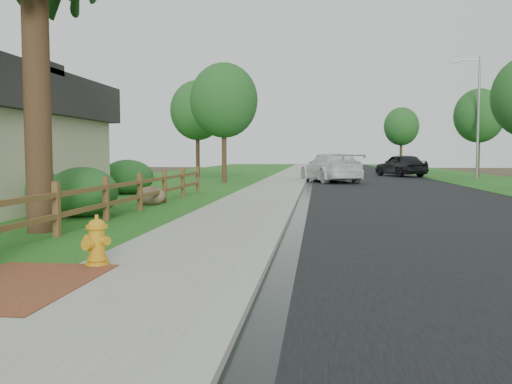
# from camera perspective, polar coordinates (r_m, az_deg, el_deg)

# --- Properties ---
(ground) EXTENTS (120.00, 120.00, 0.00)m
(ground) POSITION_cam_1_polar(r_m,az_deg,el_deg) (7.13, -4.06, -9.08)
(ground) COLOR #382E1E
(road) EXTENTS (8.00, 90.00, 0.02)m
(road) POSITION_cam_1_polar(r_m,az_deg,el_deg) (41.99, 11.09, 1.74)
(road) COLOR black
(road) RESTS_ON ground
(curb) EXTENTS (0.40, 90.00, 0.12)m
(curb) POSITION_cam_1_polar(r_m,az_deg,el_deg) (41.87, 5.35, 1.86)
(curb) COLOR #9B968D
(curb) RESTS_ON ground
(wet_gutter) EXTENTS (0.50, 90.00, 0.00)m
(wet_gutter) POSITION_cam_1_polar(r_m,az_deg,el_deg) (41.86, 5.83, 1.80)
(wet_gutter) COLOR black
(wet_gutter) RESTS_ON road
(sidewalk) EXTENTS (2.20, 90.00, 0.10)m
(sidewalk) POSITION_cam_1_polar(r_m,az_deg,el_deg) (41.92, 3.57, 1.85)
(sidewalk) COLOR gray
(sidewalk) RESTS_ON ground
(grass_strip) EXTENTS (1.60, 90.00, 0.06)m
(grass_strip) POSITION_cam_1_polar(r_m,az_deg,el_deg) (42.06, 0.98, 1.84)
(grass_strip) COLOR #174F16
(grass_strip) RESTS_ON ground
(lawn_near) EXTENTS (9.00, 90.00, 0.04)m
(lawn_near) POSITION_cam_1_polar(r_m,az_deg,el_deg) (42.88, -5.95, 1.85)
(lawn_near) COLOR #174F16
(lawn_near) RESTS_ON ground
(verge_far) EXTENTS (6.00, 90.00, 0.04)m
(verge_far) POSITION_cam_1_polar(r_m,az_deg,el_deg) (43.09, 20.28, 1.63)
(verge_far) COLOR #174F16
(verge_far) RESTS_ON ground
(brick_patch) EXTENTS (1.60, 2.40, 0.11)m
(brick_patch) POSITION_cam_1_polar(r_m,az_deg,el_deg) (6.97, -24.01, -9.27)
(brick_patch) COLOR brown
(brick_patch) RESTS_ON ground
(ranch_fence) EXTENTS (0.12, 16.92, 1.10)m
(ranch_fence) POSITION_cam_1_polar(r_m,az_deg,el_deg) (14.14, -13.68, -0.15)
(ranch_fence) COLOR #53381B
(ranch_fence) RESTS_ON ground
(fire_hydrant) EXTENTS (0.45, 0.37, 0.69)m
(fire_hydrant) POSITION_cam_1_polar(r_m,az_deg,el_deg) (7.71, -16.42, -5.08)
(fire_hydrant) COLOR gold
(fire_hydrant) RESTS_ON sidewalk
(white_suv) EXTENTS (3.99, 6.08, 1.64)m
(white_suv) POSITION_cam_1_polar(r_m,az_deg,el_deg) (31.53, 7.87, 2.55)
(white_suv) COLOR white
(white_suv) RESTS_ON road
(dark_car_mid) EXTENTS (3.60, 5.10, 1.61)m
(dark_car_mid) POSITION_cam_1_polar(r_m,az_deg,el_deg) (40.45, 14.99, 2.75)
(dark_car_mid) COLOR black
(dark_car_mid) RESTS_ON road
(dark_car_far) EXTENTS (2.86, 4.95, 1.54)m
(dark_car_far) POSITION_cam_1_polar(r_m,az_deg,el_deg) (51.48, 7.37, 3.05)
(dark_car_far) COLOR black
(dark_car_far) RESTS_ON road
(streetlight) EXTENTS (1.83, 0.46, 7.92)m
(streetlight) POSITION_cam_1_polar(r_m,az_deg,el_deg) (38.32, 22.16, 8.01)
(streetlight) COLOR gray
(streetlight) RESTS_ON ground
(boulder) EXTENTS (1.11, 0.98, 0.61)m
(boulder) POSITION_cam_1_polar(r_m,az_deg,el_deg) (17.22, -10.99, -0.42)
(boulder) COLOR brown
(boulder) RESTS_ON ground
(shrub_b) EXTENTS (2.54, 2.54, 1.36)m
(shrub_b) POSITION_cam_1_polar(r_m,az_deg,el_deg) (15.65, -23.30, 0.25)
(shrub_b) COLOR #1A491D
(shrub_b) RESTS_ON ground
(shrub_c) EXTENTS (1.95, 1.95, 1.29)m
(shrub_c) POSITION_cam_1_polar(r_m,az_deg,el_deg) (14.44, -17.79, -0.04)
(shrub_c) COLOR #1A491D
(shrub_c) RESTS_ON ground
(shrub_d) EXTENTS (2.07, 2.07, 1.40)m
(shrub_d) POSITION_cam_1_polar(r_m,az_deg,el_deg) (22.18, -13.37, 1.53)
(shrub_d) COLOR #1A491D
(shrub_d) RESTS_ON ground
(tree_near_left) EXTENTS (3.74, 3.74, 6.63)m
(tree_near_left) POSITION_cam_1_polar(r_m,az_deg,el_deg) (30.24, -3.39, 9.58)
(tree_near_left) COLOR #382417
(tree_near_left) RESTS_ON ground
(tree_mid_left) EXTENTS (3.73, 3.73, 6.67)m
(tree_mid_left) POSITION_cam_1_polar(r_m,az_deg,el_deg) (37.83, -6.18, 8.52)
(tree_mid_left) COLOR #382417
(tree_mid_left) RESTS_ON ground
(tree_mid_right) EXTENTS (3.36, 3.36, 6.08)m
(tree_mid_right) POSITION_cam_1_polar(r_m,az_deg,el_deg) (40.24, 22.43, 7.42)
(tree_mid_right) COLOR #382417
(tree_mid_right) RESTS_ON ground
(tree_far_right) EXTENTS (3.25, 3.25, 6.00)m
(tree_far_right) POSITION_cam_1_polar(r_m,az_deg,el_deg) (52.83, 15.06, 6.67)
(tree_far_right) COLOR #382417
(tree_far_right) RESTS_ON ground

